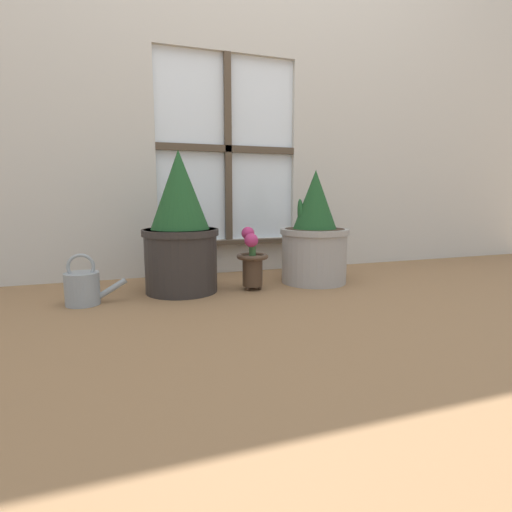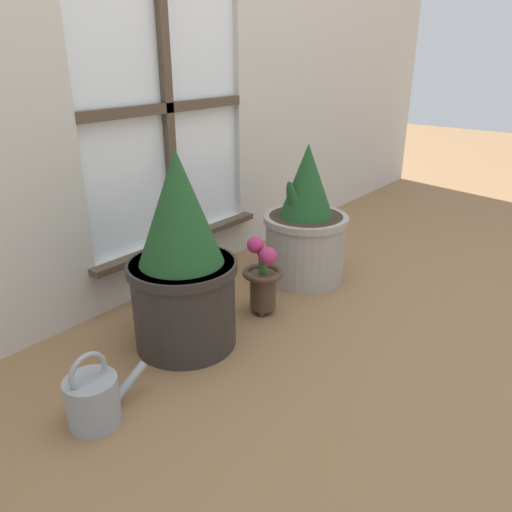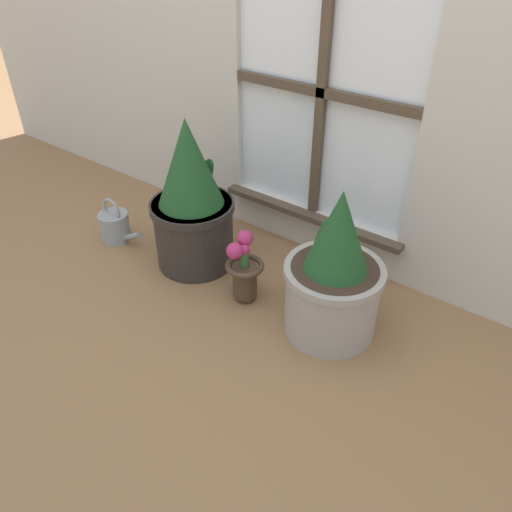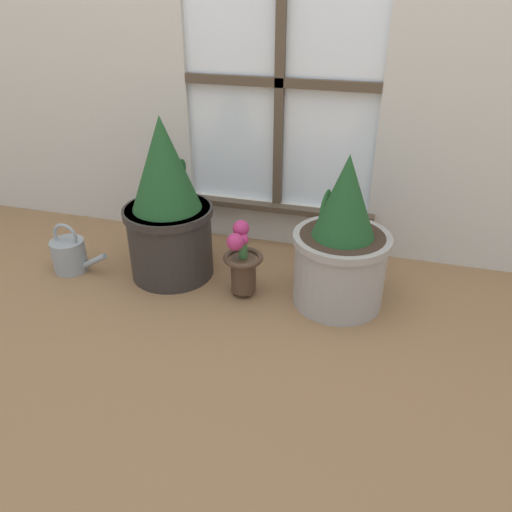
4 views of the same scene
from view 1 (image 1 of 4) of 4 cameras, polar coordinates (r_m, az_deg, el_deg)
name	(u,v)px [view 1 (image 1 of 4)]	position (r m, az deg, el deg)	size (l,w,h in m)	color
ground_plane	(263,295)	(1.75, 1.05, -5.55)	(10.00, 10.00, 0.00)	olive
wall_with_window	(226,33)	(2.40, -4.29, 29.16)	(4.40, 0.10, 2.50)	beige
potted_plant_left	(180,230)	(1.80, -10.77, 3.69)	(0.34, 0.34, 0.62)	#2D2826
potted_plant_right	(314,237)	(1.99, 8.34, 2.68)	(0.34, 0.34, 0.55)	#9E9993
flower_vase	(252,260)	(1.82, -0.59, -0.55)	(0.15, 0.15, 0.29)	#473323
watering_can	(83,287)	(1.73, -23.48, -4.13)	(0.24, 0.13, 0.20)	gray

